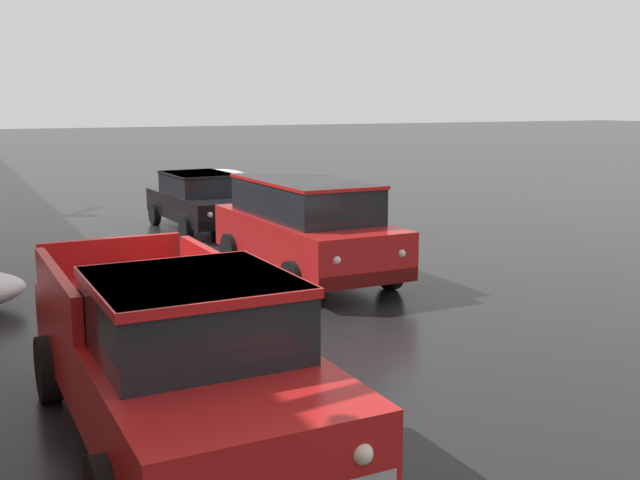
{
  "coord_description": "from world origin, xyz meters",
  "views": [
    {
      "loc": [
        -3.94,
        2.51,
        3.2
      ],
      "look_at": [
        0.52,
        11.48,
        1.36
      ],
      "focal_mm": 42.5,
      "sensor_mm": 36.0,
      "label": 1
    }
  ],
  "objects": [
    {
      "name": "sedan_black_parked_kerbside_mid",
      "position": [
        1.83,
        20.91,
        0.75
      ],
      "size": [
        2.01,
        4.24,
        1.42
      ],
      "color": "black",
      "rests_on": "ground"
    },
    {
      "name": "suv_red_parked_kerbside_close",
      "position": [
        1.87,
        14.81,
        0.99
      ],
      "size": [
        2.07,
        4.71,
        1.82
      ],
      "color": "red",
      "rests_on": "ground"
    },
    {
      "name": "snow_bank_along_left_kerb",
      "position": [
        4.74,
        28.36,
        0.4
      ],
      "size": [
        2.58,
        1.06,
        0.82
      ],
      "color": "white",
      "rests_on": "ground"
    },
    {
      "name": "pickup_truck_red_approaching_near_lane",
      "position": [
        -2.17,
        9.11,
        0.88
      ],
      "size": [
        2.09,
        5.29,
        1.76
      ],
      "color": "red",
      "rests_on": "ground"
    }
  ]
}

